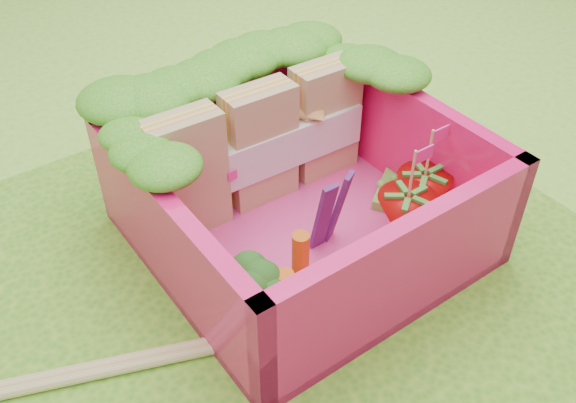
% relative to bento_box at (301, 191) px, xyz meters
% --- Properties ---
extents(ground, '(14.00, 14.00, 0.00)m').
position_rel_bento_box_xyz_m(ground, '(-0.14, -0.08, -0.31)').
color(ground, '#7DCC39').
rests_on(ground, ground).
extents(placemat, '(2.60, 2.60, 0.03)m').
position_rel_bento_box_xyz_m(placemat, '(-0.14, -0.08, -0.29)').
color(placemat, '#519C23').
rests_on(placemat, ground).
extents(bento_floor, '(1.30, 1.30, 0.05)m').
position_rel_bento_box_xyz_m(bento_floor, '(-0.00, 0.00, -0.25)').
color(bento_floor, '#E83B8A').
rests_on(bento_floor, placemat).
extents(bento_box, '(1.30, 1.30, 0.55)m').
position_rel_bento_box_xyz_m(bento_box, '(0.00, 0.00, 0.00)').
color(bento_box, '#FD1567').
rests_on(bento_box, placemat).
extents(lettuce_ruffle, '(1.43, 0.77, 0.11)m').
position_rel_bento_box_xyz_m(lettuce_ruffle, '(-0.00, 0.47, 0.33)').
color(lettuce_ruffle, '#1B7B16').
rests_on(lettuce_ruffle, bento_box).
extents(sandwich_stack, '(1.07, 0.21, 0.57)m').
position_rel_bento_box_xyz_m(sandwich_stack, '(0.01, 0.31, 0.05)').
color(sandwich_stack, tan).
rests_on(sandwich_stack, bento_floor).
extents(broccoli, '(0.31, 0.31, 0.25)m').
position_rel_bento_box_xyz_m(broccoli, '(-0.44, -0.31, -0.06)').
color(broccoli, '#528E45').
rests_on(broccoli, bento_floor).
extents(carrot_sticks, '(0.21, 0.16, 0.28)m').
position_rel_bento_box_xyz_m(carrot_sticks, '(-0.27, -0.31, -0.09)').
color(carrot_sticks, '#ED5913').
rests_on(carrot_sticks, bento_floor).
extents(purple_wedges, '(0.16, 0.05, 0.38)m').
position_rel_bento_box_xyz_m(purple_wedges, '(0.04, -0.15, -0.04)').
color(purple_wedges, '#4A1C63').
rests_on(purple_wedges, bento_floor).
extents(strawberry_left, '(0.26, 0.26, 0.50)m').
position_rel_bento_box_xyz_m(strawberry_left, '(0.31, -0.33, -0.09)').
color(strawberry_left, '#B60C0B').
rests_on(strawberry_left, bento_floor).
extents(strawberry_right, '(0.24, 0.24, 0.48)m').
position_rel_bento_box_xyz_m(strawberry_right, '(0.48, -0.25, -0.10)').
color(strawberry_right, '#B60C0B').
rests_on(strawberry_right, bento_floor).
extents(snap_peas, '(0.65, 0.59, 0.05)m').
position_rel_bento_box_xyz_m(snap_peas, '(0.32, -0.20, -0.20)').
color(snap_peas, '#51B037').
rests_on(snap_peas, bento_floor).
extents(chopsticks, '(1.88, 0.75, 0.04)m').
position_rel_bento_box_xyz_m(chopsticks, '(-1.19, -0.09, -0.25)').
color(chopsticks, tan).
rests_on(chopsticks, placemat).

